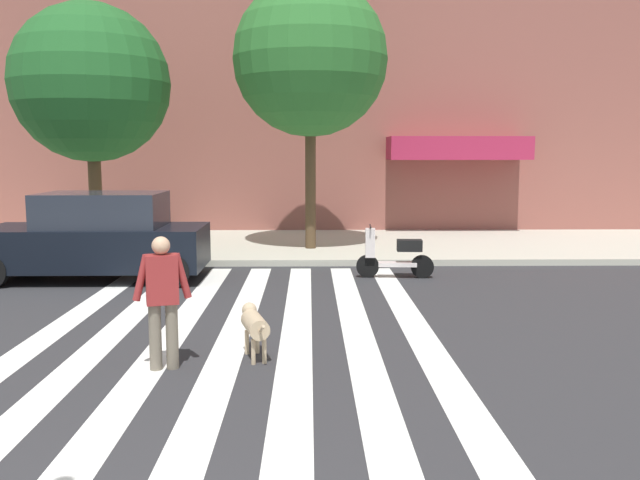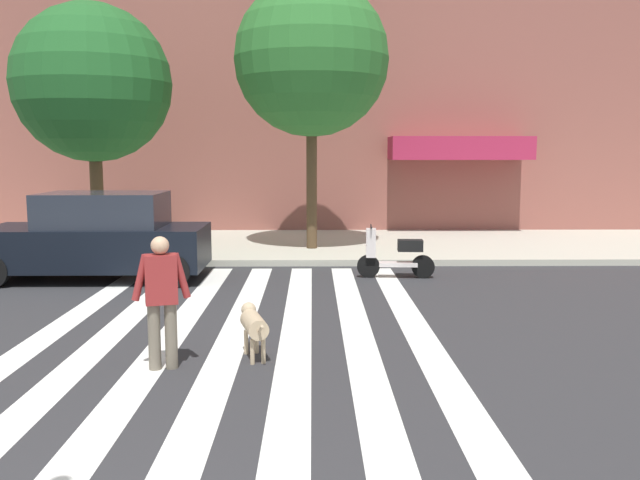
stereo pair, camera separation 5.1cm
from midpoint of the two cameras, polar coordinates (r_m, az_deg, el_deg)
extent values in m
plane|color=#2B2B2D|center=(9.61, -10.59, -8.58)|extent=(160.00, 160.00, 0.00)
cube|color=#B3B09E|center=(18.57, -5.87, -0.46)|extent=(80.00, 6.00, 0.15)
cube|color=silver|center=(10.22, -23.06, -8.07)|extent=(0.45, 11.83, 0.01)
cube|color=silver|center=(9.91, -18.19, -8.31)|extent=(0.45, 11.83, 0.01)
cube|color=silver|center=(9.69, -13.04, -8.49)|extent=(0.45, 11.83, 0.01)
cube|color=silver|center=(9.54, -7.69, -8.61)|extent=(0.45, 11.83, 0.01)
cube|color=silver|center=(9.48, -2.22, -8.66)|extent=(0.45, 11.83, 0.01)
cube|color=silver|center=(9.50, 3.28, -8.62)|extent=(0.45, 11.83, 0.01)
cube|color=silver|center=(9.61, 8.70, -8.51)|extent=(0.45, 11.83, 0.01)
cube|color=#A92345|center=(21.21, 11.54, 7.67)|extent=(4.27, 1.60, 0.70)
cube|color=black|center=(14.65, -18.67, -0.58)|extent=(4.50, 1.90, 0.86)
cube|color=#232833|center=(14.51, -18.12, 2.47)|extent=(2.45, 1.67, 0.70)
cylinder|color=black|center=(16.11, -23.69, -1.37)|extent=(0.66, 0.22, 0.66)
cylinder|color=black|center=(13.43, -12.51, -2.57)|extent=(0.66, 0.22, 0.66)
cylinder|color=black|center=(15.11, -11.22, -1.43)|extent=(0.66, 0.22, 0.66)
cylinder|color=black|center=(14.20, 3.97, -2.24)|extent=(0.49, 0.13, 0.48)
cylinder|color=black|center=(14.27, 8.59, -2.25)|extent=(0.49, 0.17, 0.48)
cube|color=silver|center=(14.22, 6.49, -2.05)|extent=(0.82, 0.37, 0.08)
cube|color=black|center=(14.18, 7.52, -0.46)|extent=(0.54, 0.33, 0.24)
cube|color=silver|center=(14.13, 4.19, -0.24)|extent=(0.22, 0.29, 0.60)
cylinder|color=black|center=(14.08, 4.20, 1.17)|extent=(0.07, 0.50, 0.04)
cylinder|color=#4C3823|center=(18.40, -18.66, 4.23)|extent=(0.33, 0.33, 3.12)
sphere|color=#1E5623|center=(18.45, -19.01, 12.52)|extent=(4.01, 4.01, 4.01)
cylinder|color=#4C3823|center=(17.28, -0.90, 5.46)|extent=(0.27, 0.27, 3.74)
sphere|color=#286628|center=(17.43, -0.92, 15.19)|extent=(3.91, 3.91, 3.91)
cylinder|color=#6B6051|center=(8.46, -14.01, -8.02)|extent=(0.18, 0.18, 0.82)
cylinder|color=#6B6051|center=(8.47, -12.65, -7.96)|extent=(0.18, 0.18, 0.82)
cube|color=maroon|center=(8.30, -13.48, -3.27)|extent=(0.43, 0.33, 0.60)
cylinder|color=maroon|center=(8.29, -15.14, -3.13)|extent=(0.24, 0.15, 0.57)
cylinder|color=maroon|center=(8.31, -11.83, -3.00)|extent=(0.24, 0.15, 0.57)
sphere|color=tan|center=(8.24, -13.57, -0.46)|extent=(0.27, 0.27, 0.22)
cylinder|color=tan|center=(8.67, -5.71, -7.17)|extent=(0.42, 0.69, 0.26)
sphere|color=tan|center=(9.03, -6.20, -5.93)|extent=(0.25, 0.25, 0.20)
cylinder|color=tan|center=(8.26, -5.17, -7.56)|extent=(0.10, 0.24, 0.16)
cylinder|color=tan|center=(8.95, -6.40, -8.64)|extent=(0.07, 0.07, 0.32)
cylinder|color=tan|center=(8.98, -5.51, -8.58)|extent=(0.07, 0.07, 0.32)
cylinder|color=tan|center=(8.53, -5.87, -9.46)|extent=(0.07, 0.07, 0.32)
cylinder|color=tan|center=(8.55, -4.94, -9.40)|extent=(0.07, 0.07, 0.32)
camera|label=1|loc=(0.03, -90.13, -0.02)|focal=37.60mm
camera|label=2|loc=(0.03, 89.87, 0.02)|focal=37.60mm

